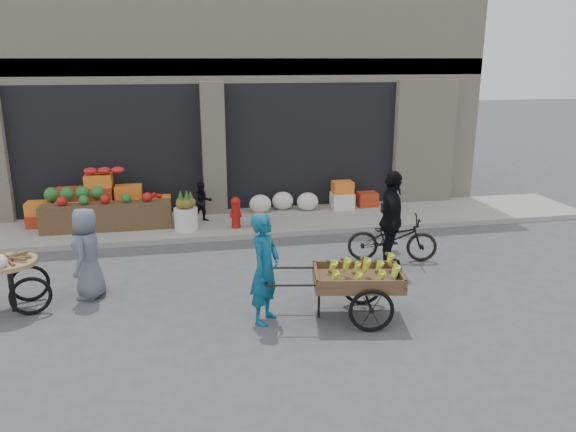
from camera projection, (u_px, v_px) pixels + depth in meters
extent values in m
plane|color=#424244|center=(238.00, 297.00, 9.27)|extent=(80.00, 80.00, 0.00)
cube|color=gray|center=(219.00, 224.00, 13.13)|extent=(18.00, 2.20, 0.12)
cube|color=beige|center=(204.00, 69.00, 16.06)|extent=(14.00, 6.00, 7.00)
cube|color=gray|center=(210.00, 67.00, 13.34)|extent=(14.00, 0.30, 0.40)
cube|color=black|center=(111.00, 147.00, 14.02)|extent=(4.40, 1.60, 3.10)
cube|color=black|center=(304.00, 141.00, 14.95)|extent=(4.40, 1.60, 3.10)
cube|color=beige|center=(213.00, 149.00, 13.68)|extent=(0.55, 0.80, 3.22)
cube|color=brown|center=(107.00, 217.00, 12.42)|extent=(2.80, 0.45, 0.60)
sphere|color=#1E5923|center=(75.00, 194.00, 12.64)|extent=(0.34, 0.34, 0.34)
cylinder|color=silver|center=(186.00, 219.00, 12.43)|extent=(0.52, 0.52, 0.50)
cylinder|color=#A5140F|center=(236.00, 216.00, 12.58)|extent=(0.20, 0.20, 0.56)
sphere|color=#A5140F|center=(235.00, 202.00, 12.49)|extent=(0.22, 0.22, 0.22)
cylinder|color=orange|center=(258.00, 220.00, 12.66)|extent=(0.32, 0.32, 0.30)
ellipsoid|color=silver|center=(284.00, 203.00, 13.93)|extent=(1.70, 0.60, 0.44)
imported|color=black|center=(203.00, 202.00, 13.01)|extent=(0.51, 0.43, 0.93)
cube|color=brown|center=(358.00, 281.00, 8.38)|extent=(1.44, 1.08, 0.12)
torus|color=black|center=(371.00, 311.00, 8.01)|extent=(0.66, 0.18, 0.66)
torus|color=black|center=(362.00, 285.00, 8.91)|extent=(0.66, 0.18, 0.66)
cylinder|color=black|center=(319.00, 301.00, 8.47)|extent=(0.05, 0.05, 0.54)
imported|color=#0F5273|center=(265.00, 268.00, 8.21)|extent=(0.67, 0.73, 1.68)
cylinder|color=#9E7F51|center=(8.00, 263.00, 8.56)|extent=(1.02, 1.02, 0.07)
cube|color=black|center=(12.00, 287.00, 8.67)|extent=(0.10, 0.10, 0.80)
torus|color=black|center=(31.00, 296.00, 8.55)|extent=(0.62, 0.21, 0.62)
torus|color=black|center=(30.00, 283.00, 9.04)|extent=(0.62, 0.21, 0.62)
imported|color=slate|center=(88.00, 253.00, 9.09)|extent=(0.63, 0.82, 1.51)
imported|color=black|center=(392.00, 238.00, 10.83)|extent=(1.81, 1.01, 0.90)
imported|color=black|center=(391.00, 221.00, 10.29)|extent=(0.72, 1.17, 1.86)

